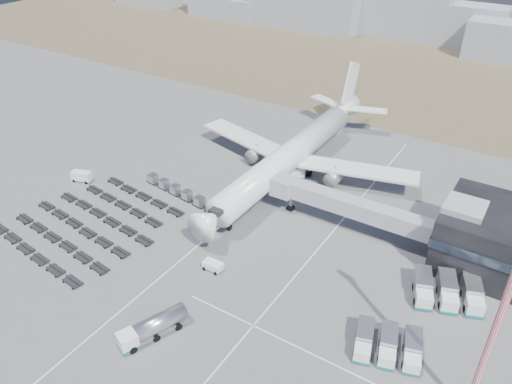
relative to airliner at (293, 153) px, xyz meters
The scene contains 15 objects.
ground 32.81m from the airliner, 90.00° to the right, with size 420.00×420.00×0.00m, color #565659.
grass_strip 77.80m from the airliner, 90.00° to the left, with size 420.00×90.00×0.01m, color brown.
lane_markings 31.41m from the airliner, 71.60° to the right, with size 47.12×110.00×0.01m.
jet_bridge 19.89m from the airliner, 36.93° to the right, with size 30.30×3.80×7.05m.
airliner is the anchor object (origin of this frame).
skyline 116.80m from the airliner, 98.75° to the left, with size 312.49×23.31×23.72m.
fuel_tanker 49.66m from the airliner, 83.86° to the right, with size 5.92×10.18×3.21m.
pushback_tug 34.24m from the airliner, 83.23° to the right, with size 3.23×1.82×1.46m, color white.
utility_van 44.46m from the airliner, 144.43° to the right, with size 4.12×1.86×2.21m, color white.
catering_truck 4.96m from the airliner, 65.33° to the right, with size 4.21×5.97×2.54m.
service_trucks_near 48.47m from the airliner, 45.98° to the right, with size 9.92×8.50×2.58m.
service_trucks_far 42.83m from the airliner, 28.32° to the right, with size 11.47×10.09×2.91m.
uld_row 23.80m from the airliner, 123.02° to the right, with size 23.11×4.67×1.79m.
baggage_dollies 42.63m from the airliner, 122.32° to the right, with size 28.51×27.78×0.81m.
floodlight_mast 59.58m from the airliner, 40.70° to the right, with size 2.83×2.28×29.58m.
Camera 1 is at (43.05, -49.92, 53.50)m, focal length 35.00 mm.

